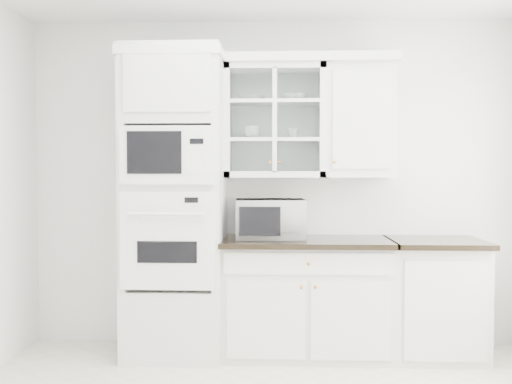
{
  "coord_description": "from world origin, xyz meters",
  "views": [
    {
      "loc": [
        0.07,
        -3.03,
        1.44
      ],
      "look_at": [
        -0.1,
        1.05,
        1.3
      ],
      "focal_mm": 40.0,
      "sensor_mm": 36.0,
      "label": 1
    }
  ],
  "objects": [
    {
      "name": "oven_column",
      "position": [
        -0.75,
        1.42,
        1.2
      ],
      "size": [
        0.76,
        0.68,
        2.4
      ],
      "color": "silver",
      "rests_on": "ground"
    },
    {
      "name": "extra_base_cabinet",
      "position": [
        1.28,
        1.45,
        0.46
      ],
      "size": [
        0.72,
        0.67,
        0.92
      ],
      "color": "silver",
      "rests_on": "ground"
    },
    {
      "name": "bowl_b",
      "position": [
        0.19,
        1.6,
        2.04
      ],
      "size": [
        0.21,
        0.21,
        0.06
      ],
      "primitive_type": "imported",
      "rotation": [
        0.0,
        0.0,
        0.13
      ],
      "color": "white",
      "rests_on": "upper_cabinet_glass"
    },
    {
      "name": "room_shell",
      "position": [
        0.0,
        0.43,
        1.78
      ],
      "size": [
        4.0,
        3.5,
        2.7
      ],
      "color": "white",
      "rests_on": "ground"
    },
    {
      "name": "cup_a",
      "position": [
        -0.16,
        1.57,
        1.76
      ],
      "size": [
        0.16,
        0.16,
        0.11
      ],
      "primitive_type": "imported",
      "rotation": [
        0.0,
        0.0,
        -0.26
      ],
      "color": "white",
      "rests_on": "upper_cabinet_glass"
    },
    {
      "name": "bowl_a",
      "position": [
        -0.16,
        1.57,
        2.03
      ],
      "size": [
        0.25,
        0.25,
        0.05
      ],
      "primitive_type": "imported",
      "rotation": [
        0.0,
        0.0,
        -0.26
      ],
      "color": "white",
      "rests_on": "upper_cabinet_glass"
    },
    {
      "name": "cup_b",
      "position": [
        0.18,
        1.59,
        1.75
      ],
      "size": [
        0.1,
        0.1,
        0.08
      ],
      "primitive_type": "imported",
      "rotation": [
        0.0,
        0.0,
        -0.12
      ],
      "color": "white",
      "rests_on": "upper_cabinet_glass"
    },
    {
      "name": "crown_molding",
      "position": [
        -0.07,
        1.56,
        2.33
      ],
      "size": [
        2.14,
        0.38,
        0.07
      ],
      "primitive_type": "cube",
      "color": "silver",
      "rests_on": "room_shell"
    },
    {
      "name": "base_cabinet_run",
      "position": [
        0.28,
        1.45,
        0.46
      ],
      "size": [
        1.32,
        0.67,
        0.92
      ],
      "color": "silver",
      "rests_on": "ground"
    },
    {
      "name": "upper_cabinet_solid",
      "position": [
        0.71,
        1.58,
        1.85
      ],
      "size": [
        0.55,
        0.33,
        0.9
      ],
      "primitive_type": "cube",
      "color": "silver",
      "rests_on": "room_shell"
    },
    {
      "name": "countertop_microwave",
      "position": [
        -0.01,
        1.45,
        1.08
      ],
      "size": [
        0.56,
        0.48,
        0.31
      ],
      "primitive_type": "imported",
      "rotation": [
        0.0,
        0.0,
        3.2
      ],
      "color": "white",
      "rests_on": "base_cabinet_run"
    },
    {
      "name": "upper_cabinet_glass",
      "position": [
        0.03,
        1.58,
        1.85
      ],
      "size": [
        0.8,
        0.33,
        0.9
      ],
      "color": "silver",
      "rests_on": "room_shell"
    }
  ]
}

